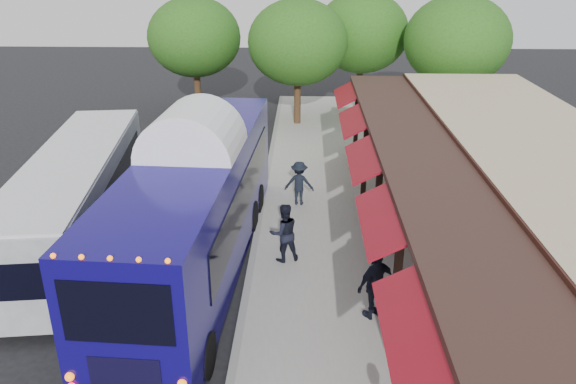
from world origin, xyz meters
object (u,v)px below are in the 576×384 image
(ped_b, at_px, (284,233))
(ped_c, at_px, (376,284))
(ped_d, at_px, (299,183))
(sign_board, at_px, (437,352))
(coach_bus, at_px, (197,202))
(city_bus, at_px, (78,194))

(ped_b, distance_m, ped_c, 3.62)
(ped_d, xyz_separation_m, sign_board, (3.01, -9.08, -0.10))
(coach_bus, relative_size, ped_b, 6.84)
(coach_bus, height_order, ped_b, coach_bus)
(city_bus, distance_m, sign_board, 11.80)
(ped_c, bearing_deg, ped_b, -83.89)
(coach_bus, distance_m, ped_b, 2.67)
(ped_b, height_order, sign_board, ped_b)
(city_bus, height_order, ped_c, city_bus)
(ped_d, bearing_deg, ped_b, 89.96)
(city_bus, bearing_deg, ped_c, -31.79)
(ped_b, bearing_deg, ped_d, -115.18)
(ped_c, bearing_deg, city_bus, -59.18)
(ped_d, bearing_deg, sign_board, 113.81)
(city_bus, bearing_deg, coach_bus, -27.73)
(coach_bus, height_order, sign_board, coach_bus)
(coach_bus, bearing_deg, sign_board, -36.17)
(ped_d, distance_m, sign_board, 9.57)
(coach_bus, xyz_separation_m, city_bus, (-4.07, 1.53, -0.48))
(ped_b, xyz_separation_m, ped_d, (0.39, 4.07, -0.09))
(ped_b, bearing_deg, sign_board, 104.50)
(ped_b, bearing_deg, ped_c, 110.98)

